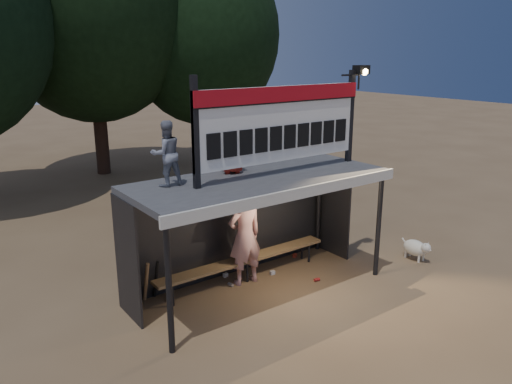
% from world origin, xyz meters
% --- Properties ---
extents(ground, '(80.00, 80.00, 0.00)m').
position_xyz_m(ground, '(0.00, 0.00, 0.00)').
color(ground, brown).
rests_on(ground, ground).
extents(player, '(0.76, 0.51, 2.05)m').
position_xyz_m(player, '(-0.06, 0.43, 1.02)').
color(player, white).
rests_on(player, ground).
extents(child_a, '(0.58, 0.47, 1.14)m').
position_xyz_m(child_a, '(-1.68, 0.45, 2.89)').
color(child_a, gray).
rests_on(child_a, dugout_shelter).
extents(child_b, '(0.60, 0.50, 1.05)m').
position_xyz_m(child_b, '(-0.24, 0.57, 2.85)').
color(child_b, '#A42319').
rests_on(child_b, dugout_shelter).
extents(dugout_shelter, '(5.10, 2.08, 2.32)m').
position_xyz_m(dugout_shelter, '(0.00, 0.24, 1.85)').
color(dugout_shelter, '#3B3B3D').
rests_on(dugout_shelter, ground).
extents(scoreboard_assembly, '(4.10, 0.27, 1.99)m').
position_xyz_m(scoreboard_assembly, '(0.56, -0.01, 3.32)').
color(scoreboard_assembly, black).
rests_on(scoreboard_assembly, dugout_shelter).
extents(bench, '(4.00, 0.35, 0.48)m').
position_xyz_m(bench, '(0.00, 0.55, 0.43)').
color(bench, brown).
rests_on(bench, ground).
extents(tree_mid, '(7.22, 7.22, 10.36)m').
position_xyz_m(tree_mid, '(1.00, 11.50, 6.17)').
color(tree_mid, '#301D15').
rests_on(tree_mid, ground).
extents(tree_right, '(6.08, 6.08, 8.72)m').
position_xyz_m(tree_right, '(5.00, 10.50, 5.19)').
color(tree_right, '#312015').
rests_on(tree_right, ground).
extents(dog, '(0.36, 0.81, 0.49)m').
position_xyz_m(dog, '(3.76, -0.91, 0.28)').
color(dog, silver).
rests_on(dog, ground).
extents(bats, '(0.48, 0.33, 0.84)m').
position_xyz_m(bats, '(-2.04, 0.82, 0.43)').
color(bats, '#9A7847').
rests_on(bats, ground).
extents(litter, '(2.12, 1.38, 0.08)m').
position_xyz_m(litter, '(0.57, 0.45, 0.04)').
color(litter, red).
rests_on(litter, ground).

